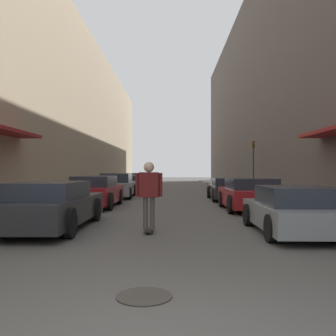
# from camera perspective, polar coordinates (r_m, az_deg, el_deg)

# --- Properties ---
(ground) EXTENTS (117.36, 117.36, 0.00)m
(ground) POSITION_cam_1_polar(r_m,az_deg,el_deg) (24.48, 0.39, -4.03)
(ground) COLOR #4C4947
(curb_strip_left) EXTENTS (1.80, 53.35, 0.12)m
(curb_strip_left) POSITION_cam_1_polar(r_m,az_deg,el_deg) (30.25, -9.26, -3.20)
(curb_strip_left) COLOR gray
(curb_strip_left) RESTS_ON ground
(curb_strip_right) EXTENTS (1.80, 53.35, 0.12)m
(curb_strip_right) POSITION_cam_1_polar(r_m,az_deg,el_deg) (30.22, 10.12, -3.21)
(curb_strip_right) COLOR gray
(curb_strip_right) RESTS_ON ground
(building_row_left) EXTENTS (4.90, 53.35, 11.87)m
(building_row_left) POSITION_cam_1_polar(r_m,az_deg,el_deg) (31.14, -14.56, 7.72)
(building_row_left) COLOR tan
(building_row_left) RESTS_ON ground
(building_row_right) EXTENTS (4.90, 53.35, 15.55)m
(building_row_right) POSITION_cam_1_polar(r_m,az_deg,el_deg) (31.41, 15.43, 11.06)
(building_row_right) COLOR #564C47
(building_row_right) RESTS_ON ground
(parked_car_left_0) EXTENTS (1.94, 4.80, 1.27)m
(parked_car_left_0) POSITION_cam_1_polar(r_m,az_deg,el_deg) (10.57, -17.28, -5.47)
(parked_car_left_0) COLOR #232326
(parked_car_left_0) RESTS_ON ground
(parked_car_left_1) EXTENTS (1.86, 4.46, 1.33)m
(parked_car_left_1) POSITION_cam_1_polar(r_m,az_deg,el_deg) (16.32, -10.98, -3.57)
(parked_car_left_1) COLOR maroon
(parked_car_left_1) RESTS_ON ground
(parked_car_left_2) EXTENTS (1.93, 4.58, 1.40)m
(parked_car_left_2) POSITION_cam_1_polar(r_m,az_deg,el_deg) (21.77, -7.77, -2.71)
(parked_car_left_2) COLOR gray
(parked_car_left_2) RESTS_ON ground
(parked_car_left_3) EXTENTS (2.06, 4.31, 1.22)m
(parked_car_left_3) POSITION_cam_1_polar(r_m,az_deg,el_deg) (27.08, -6.38, -2.43)
(parked_car_left_3) COLOR #515459
(parked_car_left_3) RESTS_ON ground
(parked_car_left_4) EXTENTS (2.05, 4.10, 1.33)m
(parked_car_left_4) POSITION_cam_1_polar(r_m,az_deg,el_deg) (32.82, -5.07, -1.97)
(parked_car_left_4) COLOR navy
(parked_car_left_4) RESTS_ON ground
(parked_car_left_5) EXTENTS (1.85, 4.71, 1.17)m
(parked_car_left_5) POSITION_cam_1_polar(r_m,az_deg,el_deg) (38.52, -4.03, -1.83)
(parked_car_left_5) COLOR black
(parked_car_left_5) RESTS_ON ground
(parked_car_right_0) EXTENTS (2.00, 4.03, 1.18)m
(parked_car_right_0) POSITION_cam_1_polar(r_m,az_deg,el_deg) (9.88, 18.78, -6.15)
(parked_car_right_0) COLOR gray
(parked_car_right_0) RESTS_ON ground
(parked_car_right_1) EXTENTS (2.08, 4.00, 1.26)m
(parked_car_right_1) POSITION_cam_1_polar(r_m,az_deg,el_deg) (15.02, 12.41, -3.97)
(parked_car_right_1) COLOR maroon
(parked_car_right_1) RESTS_ON ground
(parked_car_right_2) EXTENTS (2.01, 4.40, 1.17)m
(parked_car_right_2) POSITION_cam_1_polar(r_m,az_deg,el_deg) (20.00, 9.25, -3.19)
(parked_car_right_2) COLOR #232326
(parked_car_right_2) RESTS_ON ground
(skateboarder) EXTENTS (0.68, 0.78, 1.79)m
(skateboarder) POSITION_cam_1_polar(r_m,az_deg,el_deg) (9.45, -2.93, -3.21)
(skateboarder) COLOR black
(skateboarder) RESTS_ON ground
(manhole_cover) EXTENTS (0.70, 0.70, 0.02)m
(manhole_cover) POSITION_cam_1_polar(r_m,az_deg,el_deg) (4.91, -3.67, -18.93)
(manhole_cover) COLOR #332D28
(manhole_cover) RESTS_ON ground
(traffic_light) EXTENTS (0.16, 0.22, 3.33)m
(traffic_light) POSITION_cam_1_polar(r_m,az_deg,el_deg) (24.88, 12.88, 1.08)
(traffic_light) COLOR #2D2D2D
(traffic_light) RESTS_ON curb_strip_right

